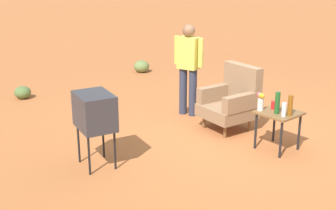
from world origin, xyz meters
name	(u,v)px	position (x,y,z in m)	size (l,w,h in m)	color
ground_plane	(232,134)	(0.00, 0.00, 0.00)	(60.00, 60.00, 0.00)	#AD6033
armchair	(232,100)	(-0.22, 0.20, 0.50)	(0.85, 0.86, 1.06)	brown
side_table	(278,117)	(0.82, 0.06, 0.50)	(0.56, 0.56, 0.59)	black
tv_on_stand	(95,112)	(-0.44, -2.28, 0.78)	(0.68, 0.56, 1.03)	black
person_standing	(188,64)	(-1.21, 0.14, 0.94)	(0.55, 0.32, 1.64)	#2D3347
bottle_wine_green	(277,103)	(0.84, -0.03, 0.75)	(0.07, 0.07, 0.32)	#1E5623
soda_can_red	(273,105)	(0.68, 0.10, 0.65)	(0.07, 0.07, 0.12)	red
bottle_short_clear	(284,110)	(0.98, -0.06, 0.69)	(0.06, 0.06, 0.20)	silver
bottle_tall_amber	(290,105)	(1.01, 0.04, 0.74)	(0.07, 0.07, 0.30)	brown
flower_vase	(261,101)	(0.60, -0.10, 0.74)	(0.15, 0.10, 0.27)	silver
shrub_mid	(23,92)	(-4.12, -1.74, 0.13)	(0.33, 0.33, 0.26)	#516B38
shrub_far	(142,66)	(-4.33, 1.47, 0.15)	(0.39, 0.39, 0.30)	olive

